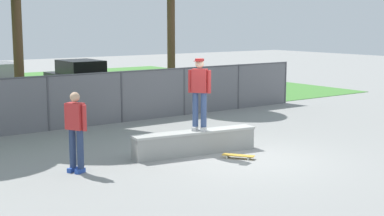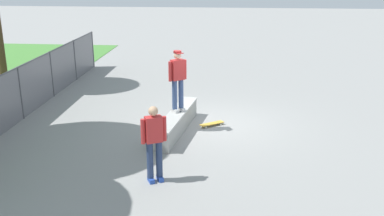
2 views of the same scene
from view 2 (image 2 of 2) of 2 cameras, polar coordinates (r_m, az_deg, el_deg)
ground_plane at (r=13.89m, az=3.12°, el=-2.13°), size 80.00×80.00×0.00m
concrete_ledge at (r=13.19m, az=-1.97°, el=-1.83°), size 3.39×0.98×0.60m
skateboarder at (r=12.92m, az=-1.87°, el=3.91°), size 0.43×0.50×1.84m
skateboard at (r=13.73m, az=2.61°, el=-2.04°), size 0.63×0.77×0.09m
chainlink_fence at (r=15.14m, az=-21.40°, el=2.09°), size 15.53×0.07×1.74m
bystander at (r=10.00m, az=-4.95°, el=-4.22°), size 0.40×0.55×1.82m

